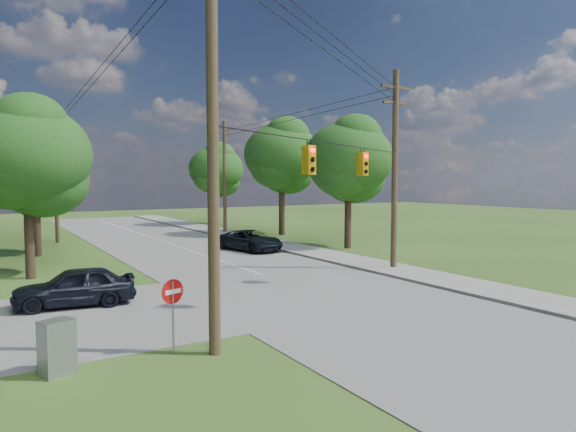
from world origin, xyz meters
TOP-DOWN VIEW (x-y plane):
  - ground at (0.00, 0.00)m, footprint 140.00×140.00m
  - main_road at (2.00, 5.00)m, footprint 10.00×100.00m
  - sidewalk_east at (8.70, 5.00)m, footprint 2.60×100.00m
  - pole_sw at (-4.60, 0.40)m, footprint 2.00×0.32m
  - pole_ne at (8.90, 8.00)m, footprint 2.00×0.32m
  - pole_north_e at (8.90, 30.00)m, footprint 2.00×0.32m
  - pole_north_w at (-5.00, 30.00)m, footprint 2.00×0.32m
  - power_lines at (1.50, 11.54)m, footprint 13.93×29.62m
  - traffic_signals at (2.55, 4.43)m, footprint 4.91×3.27m
  - tree_w_near at (-8.00, 15.00)m, footprint 6.00×6.00m
  - tree_w_mid at (-7.00, 23.00)m, footprint 6.40×6.40m
  - tree_e_near at (12.00, 16.00)m, footprint 6.20×6.20m
  - tree_e_mid at (12.50, 26.00)m, footprint 6.60×6.60m
  - tree_e_far at (11.50, 38.00)m, footprint 5.80×5.80m
  - car_cross_dark at (-7.04, 7.98)m, footprint 4.54×2.32m
  - car_main_north at (5.50, 18.21)m, footprint 3.36×5.33m
  - control_cabinet at (-8.49, 1.00)m, footprint 0.90×0.78m
  - do_not_enter_sign at (-5.57, 1.00)m, footprint 0.67×0.24m

SIDE VIEW (x-z plane):
  - ground at x=0.00m, z-range 0.00..0.00m
  - main_road at x=2.00m, z-range 0.00..0.03m
  - sidewalk_east at x=8.70m, z-range 0.00..0.12m
  - control_cabinet at x=-8.49m, z-range 0.00..1.36m
  - car_main_north at x=5.50m, z-range 0.03..1.40m
  - car_cross_dark at x=-7.04m, z-range 0.03..1.51m
  - do_not_enter_sign at x=-5.57m, z-range 0.49..2.57m
  - pole_north_e at x=8.90m, z-range 0.13..10.13m
  - pole_north_w at x=-5.00m, z-range 0.13..10.13m
  - pole_ne at x=8.90m, z-range 0.22..10.72m
  - traffic_signals at x=2.55m, z-range 4.97..6.02m
  - tree_e_far at x=11.50m, z-range 1.76..10.08m
  - tree_w_near at x=-8.00m, z-range 1.72..10.12m
  - pole_sw at x=-4.60m, z-range 0.23..12.23m
  - tree_e_near at x=12.00m, z-range 1.85..10.66m
  - tree_w_mid at x=-7.00m, z-range 1.97..11.19m
  - tree_e_mid at x=12.50m, z-range 2.09..11.73m
  - power_lines at x=1.50m, z-range 6.69..11.62m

